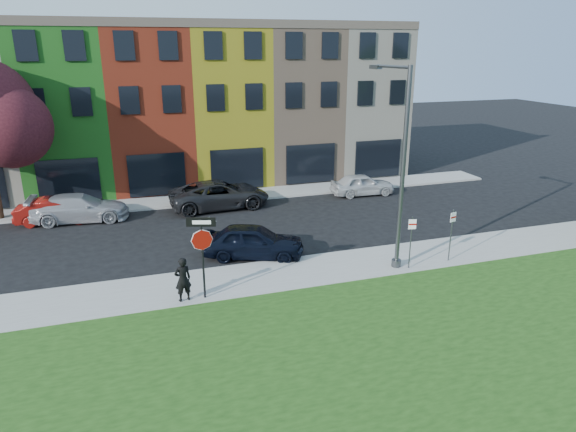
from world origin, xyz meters
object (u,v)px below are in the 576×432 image
object	(u,v)px
man	(183,279)
street_lamp	(400,170)
stop_sign	(202,241)
sedan_near	(253,241)

from	to	relation	value
man	street_lamp	world-z (taller)	street_lamp
man	stop_sign	bearing A→B (deg)	167.44
street_lamp	man	bearing A→B (deg)	172.82
man	sedan_near	size ratio (longest dim) A/B	0.35
stop_sign	man	distance (m)	1.59
stop_sign	sedan_near	bearing A→B (deg)	69.07
stop_sign	street_lamp	size ratio (longest dim) A/B	0.38
man	street_lamp	distance (m)	9.50
man	street_lamp	size ratio (longest dim) A/B	0.21
street_lamp	stop_sign	bearing A→B (deg)	173.27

